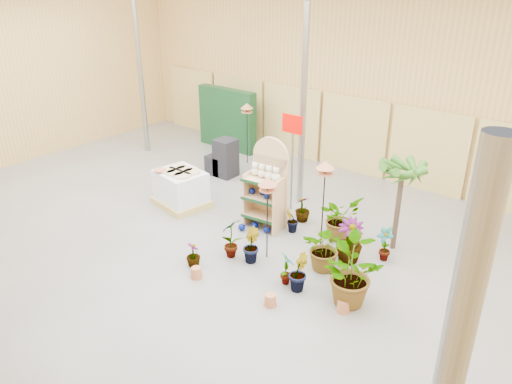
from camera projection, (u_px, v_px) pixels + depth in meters
room at (223, 137)px, 9.02m from camera, size 15.20×12.10×4.70m
display_shelf at (268, 187)px, 10.28m from camera, size 0.87×0.61×1.93m
teddy_bears at (266, 173)px, 10.06m from camera, size 0.72×0.19×0.31m
gazing_balls_shelf at (265, 194)px, 10.26m from camera, size 0.71×0.24×0.13m
gazing_balls_floor at (254, 228)px, 10.34m from camera, size 0.63×0.39×0.15m
pallet_stack at (181, 188)px, 11.36m from camera, size 1.31×1.15×0.86m
charcoal_planters at (223, 160)px, 13.00m from camera, size 0.80×0.50×1.00m
trellis_stock at (227, 119)px, 14.77m from camera, size 2.00×0.30×1.80m
offer_sign at (292, 143)px, 10.69m from camera, size 0.50×0.08×2.20m
bird_table_front at (268, 184)px, 8.84m from camera, size 0.34×0.34×1.64m
bird_table_right at (325, 168)px, 8.90m from camera, size 0.34×0.34×1.88m
bird_table_back at (247, 108)px, 13.33m from camera, size 0.34×0.34×1.70m
palm at (403, 170)px, 9.10m from camera, size 0.70×0.70×1.91m
potted_plant_0 at (231, 237)px, 9.33m from camera, size 0.32×0.45×0.82m
potted_plant_1 at (251, 245)px, 9.21m from camera, size 0.47×0.47×0.67m
potted_plant_2 at (326, 248)px, 8.92m from camera, size 0.97×0.90×0.88m
potted_plant_3 at (349, 241)px, 9.16m from camera, size 0.66×0.66×0.86m
potted_plant_4 at (385, 244)px, 9.25m from camera, size 0.43×0.38×0.68m
potted_plant_5 at (292, 221)px, 10.24m from camera, size 0.26×0.31×0.53m
potted_plant_6 at (340, 217)px, 9.97m from camera, size 0.86×0.95×0.91m
potted_plant_7 at (193, 255)px, 9.10m from camera, size 0.36×0.36×0.47m
potted_plant_8 at (286, 268)px, 8.55m from camera, size 0.40×0.39×0.63m
potted_plant_9 at (298, 272)px, 8.40m from camera, size 0.42×0.46×0.69m
potted_plant_10 at (348, 273)px, 7.98m from camera, size 1.27×1.21×1.11m
potted_plant_11 at (302, 209)px, 10.69m from camera, size 0.41×0.41×0.58m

